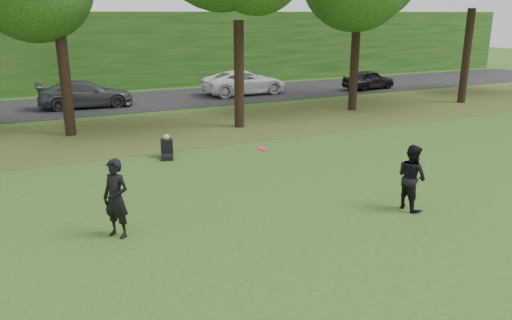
{
  "coord_description": "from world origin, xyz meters",
  "views": [
    {
      "loc": [
        -4.74,
        -7.77,
        4.91
      ],
      "look_at": [
        0.51,
        3.26,
        1.3
      ],
      "focal_mm": 35.0,
      "sensor_mm": 36.0,
      "label": 1
    }
  ],
  "objects_px": {
    "player_left": "(116,199)",
    "player_right": "(412,177)",
    "seated_person": "(167,149)",
    "frisbee": "(262,149)"
  },
  "relations": [
    {
      "from": "seated_person",
      "to": "frisbee",
      "type": "bearing_deg",
      "value": -68.64
    },
    {
      "from": "player_left",
      "to": "player_right",
      "type": "relative_size",
      "value": 1.07
    },
    {
      "from": "player_left",
      "to": "frisbee",
      "type": "relative_size",
      "value": 6.15
    },
    {
      "from": "player_left",
      "to": "seated_person",
      "type": "bearing_deg",
      "value": 115.57
    },
    {
      "from": "player_left",
      "to": "frisbee",
      "type": "height_order",
      "value": "player_left"
    },
    {
      "from": "player_right",
      "to": "frisbee",
      "type": "xyz_separation_m",
      "value": [
        -3.72,
        1.14,
        0.91
      ]
    },
    {
      "from": "player_left",
      "to": "player_right",
      "type": "xyz_separation_m",
      "value": [
        7.17,
        -1.55,
        -0.06
      ]
    },
    {
      "from": "player_left",
      "to": "seated_person",
      "type": "relative_size",
      "value": 2.2
    },
    {
      "from": "frisbee",
      "to": "seated_person",
      "type": "distance_m",
      "value": 6.46
    },
    {
      "from": "frisbee",
      "to": "seated_person",
      "type": "bearing_deg",
      "value": 96.14
    }
  ]
}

